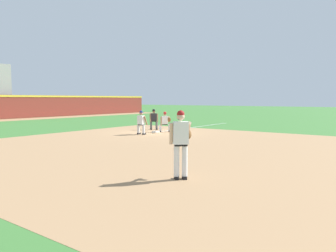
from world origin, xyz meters
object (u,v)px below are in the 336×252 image
first_base_bag (156,132)px  baseball (174,148)px  baserunner (141,122)px  umpire (154,118)px  pitcher (181,140)px  first_baseman (165,121)px

first_base_bag → baseball: (-5.05, -4.99, -0.01)m
baserunner → umpire: 3.21m
pitcher → baserunner: pitcher is taller
pitcher → first_base_bag: bearing=41.3°
first_baseman → umpire: bearing=62.6°
first_baseman → baserunner: baserunner is taller
baseball → umpire: size_ratio=0.05×
baserunner → baseball: bearing=-125.7°
first_baseman → umpire: umpire is taller
baserunner → umpire: bearing=24.7°
pitcher → umpire: size_ratio=1.27×
baseball → pitcher: 5.43m
baseball → first_baseman: 7.34m
baseball → baserunner: size_ratio=0.05×
first_base_bag → baserunner: size_ratio=0.26×
umpire → baserunner: bearing=-155.3°
first_base_bag → baseball: 7.10m
pitcher → first_baseman: 12.64m
first_base_bag → pitcher: (-9.33, -8.18, 1.01)m
baserunner → umpire: (2.92, 1.34, 0.00)m
umpire → first_base_bag: bearing=-137.8°
baserunner → pitcher: bearing=-133.9°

